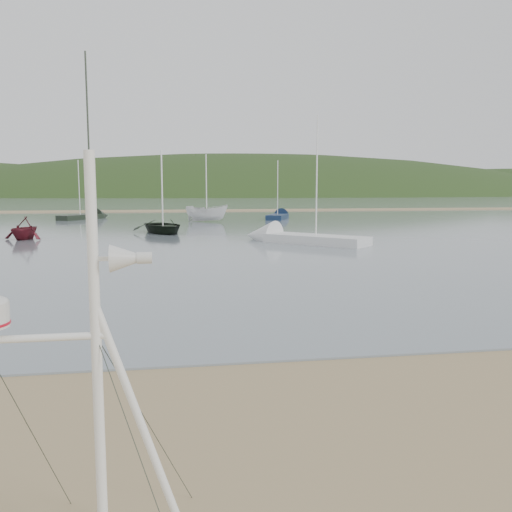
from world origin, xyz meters
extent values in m
plane|color=#8F7852|center=(0.00, 0.00, 0.00)|extent=(560.00, 560.00, 0.00)
cube|color=slate|center=(0.00, 132.00, 0.02)|extent=(560.00, 256.00, 0.04)
cube|color=#8F7852|center=(0.00, 70.00, 0.07)|extent=(560.00, 7.00, 0.07)
ellipsoid|color=#1F3415|center=(40.00, 235.00, -22.00)|extent=(400.00, 180.00, 80.00)
cube|color=white|center=(-36.00, 196.00, 4.00)|extent=(8.40, 6.30, 8.00)
cube|color=white|center=(-10.00, 196.00, 4.00)|extent=(8.40, 6.30, 8.00)
cube|color=white|center=(16.00, 196.00, 4.00)|extent=(8.40, 6.30, 8.00)
cube|color=white|center=(42.00, 196.00, 4.00)|extent=(8.40, 6.30, 8.00)
cube|color=white|center=(68.00, 196.00, 4.00)|extent=(8.40, 6.30, 8.00)
cube|color=white|center=(94.00, 196.00, 4.00)|extent=(8.40, 6.30, 8.00)
cube|color=white|center=(120.00, 196.00, 4.00)|extent=(8.40, 6.30, 8.00)
cylinder|color=white|center=(0.89, -1.08, 1.77)|extent=(0.09, 0.09, 3.54)
cylinder|color=white|center=(1.27, -1.08, 1.15)|extent=(0.82, 0.07, 2.32)
cylinder|color=white|center=(0.40, -1.08, 2.03)|extent=(1.15, 0.06, 0.06)
cylinder|color=#2D382D|center=(0.89, -1.08, 3.89)|extent=(0.01, 0.01, 0.80)
cone|color=silver|center=(1.14, -1.08, 2.67)|extent=(0.23, 0.23, 0.23)
cylinder|color=silver|center=(1.30, -1.08, 2.67)|extent=(0.12, 0.10, 0.10)
cube|color=white|center=(0.98, -1.08, 2.67)|extent=(0.18, 0.04, 0.04)
imported|color=black|center=(1.17, 33.30, 2.42)|extent=(3.54, 2.06, 4.77)
imported|color=#58141E|center=(-7.29, 29.82, 1.40)|extent=(2.69, 2.14, 2.72)
imported|color=silver|center=(5.17, 45.75, 2.13)|extent=(2.08, 2.06, 4.17)
cube|color=silver|center=(9.89, 24.38, 0.29)|extent=(5.68, 5.75, 0.50)
cone|color=silver|center=(7.15, 27.18, 0.29)|extent=(2.90, 2.90, 1.96)
cylinder|color=white|center=(9.89, 24.38, 3.91)|extent=(0.08, 0.08, 6.73)
cube|color=black|center=(-7.21, 51.41, 0.29)|extent=(4.23, 4.94, 0.50)
cone|color=black|center=(-5.32, 53.97, 0.29)|extent=(2.31, 2.34, 1.59)
cylinder|color=white|center=(-7.21, 51.41, 3.27)|extent=(0.08, 0.08, 5.46)
cube|color=#12233F|center=(12.65, 48.86, 0.29)|extent=(3.28, 5.18, 0.50)
cone|color=#12233F|center=(13.81, 51.81, 0.29)|extent=(2.11, 2.19, 1.58)
cylinder|color=white|center=(12.65, 48.86, 3.26)|extent=(0.08, 0.08, 5.44)
camera|label=1|loc=(1.49, -5.57, 3.24)|focal=38.00mm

